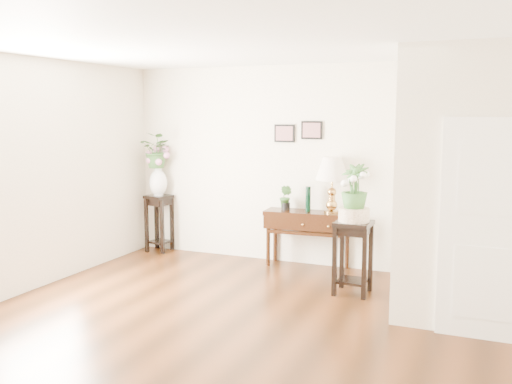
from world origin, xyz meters
The scene contains 20 objects.
floor centered at (0.00, 0.00, 0.00)m, with size 6.00×5.50×0.02m, color #49240E.
ceiling centered at (0.00, 0.00, 2.80)m, with size 6.00×5.50×0.02m, color white.
wall_back centered at (0.00, 2.75, 1.40)m, with size 6.00×0.02×2.80m, color #F3E6CC.
wall_front centered at (0.00, -2.75, 1.40)m, with size 6.00×0.02×2.80m, color #F3E6CC.
wall_left centered at (-3.00, 0.00, 1.40)m, with size 0.02×5.50×2.80m, color #F3E6CC.
partition centered at (2.10, 1.77, 1.40)m, with size 1.80×1.95×2.80m, color #F3E6CC.
door centered at (2.10, 0.78, 1.05)m, with size 0.90×0.05×2.10m, color white.
art_print_left centered at (-0.65, 2.73, 1.85)m, with size 0.30×0.02×0.25m, color black.
art_print_right centered at (-0.25, 2.73, 1.90)m, with size 0.30×0.02×0.25m, color black.
wall_ornament centered at (1.16, 1.90, 2.05)m, with size 0.51×0.51×0.07m, color orange.
console_table centered at (-0.24, 2.57, 0.39)m, with size 1.18×0.39×0.79m, color black.
table_lamp centered at (0.10, 2.57, 1.14)m, with size 0.44×0.44×0.77m, color #B18545.
green_vase centered at (-0.24, 2.57, 0.96)m, with size 0.07×0.07×0.35m, color black.
potted_plant centered at (-0.57, 2.57, 0.96)m, with size 0.18×0.15×0.33m, color #2F5C26.
plant_stand_a centered at (-2.65, 2.57, 0.44)m, with size 0.34×0.34×0.88m, color black.
porcelain_vase centered at (-2.65, 2.57, 1.10)m, with size 0.27×0.27×0.47m, color white, non-canonical shape.
lily_arrangement centered at (-2.65, 2.57, 1.55)m, with size 0.49×0.42×0.54m, color #2F5C26.
plant_stand_b centered at (0.62, 1.66, 0.44)m, with size 0.41×0.41×0.87m, color black.
ceramic_bowl centered at (0.62, 1.66, 0.95)m, with size 0.36×0.36×0.16m, color beige.
narcissus centered at (0.62, 1.66, 1.27)m, with size 0.31×0.31×0.56m, color #2F5C26.
Camera 1 is at (2.12, -4.85, 2.13)m, focal length 40.00 mm.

